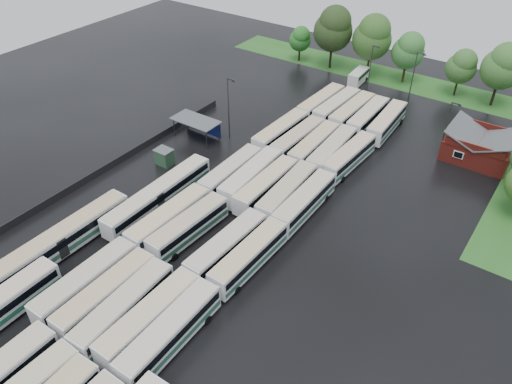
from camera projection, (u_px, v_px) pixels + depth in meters
The scene contains 46 objects.
ground at pixel (190, 248), 63.99m from camera, with size 160.00×160.00×0.00m, color black.
brick_building at pixel (478, 148), 79.88m from camera, with size 10.07×8.60×5.39m.
wash_shed at pixel (197, 122), 84.56m from camera, with size 8.20×4.20×3.58m.
utility_hut at pixel (164, 157), 78.91m from camera, with size 2.70×2.20×2.62m.
grass_strip_north at pixel (399, 79), 105.56m from camera, with size 80.00×10.00×0.01m, color #28621F.
west_fence at pixel (117, 162), 79.09m from camera, with size 0.10×50.00×1.20m, color #2D2D30.
bus_r1c0 at pixel (86, 283), 56.45m from camera, with size 2.89×13.31×3.70m.
bus_r1c1 at pixel (106, 294), 55.11m from camera, with size 2.91×13.02×3.62m.
bus_r1c2 at pixel (124, 308), 53.53m from camera, with size 3.48×13.34×3.68m.
bus_r1c3 at pixel (150, 318), 52.45m from camera, with size 2.84×13.21×3.68m.
bus_r1c4 at pixel (170, 332), 50.97m from camera, with size 3.14×13.42×3.72m.
bus_r2c0 at pixel (169, 219), 65.44m from camera, with size 3.14×13.34×3.69m.
bus_r2c1 at pixel (188, 227), 64.35m from camera, with size 3.28×12.76×3.52m.
bus_r2c3 at pixel (227, 247), 61.31m from camera, with size 3.18×12.99×3.59m.
bus_r2c4 at pixel (249, 256), 59.98m from camera, with size 2.92×12.76×3.54m.
bus_r3c0 at pixel (231, 172), 74.29m from camera, with size 2.89×12.73×3.53m.
bus_r3c1 at pixel (251, 177), 73.18m from camera, with size 3.37×13.41×3.70m.
bus_r3c2 at pixel (266, 186), 71.50m from camera, with size 2.81×12.94×3.60m.
bus_r3c3 at pixel (287, 193), 70.14m from camera, with size 3.41×13.24×3.65m.
bus_r3c4 at pixel (305, 202), 68.46m from camera, with size 2.90×13.02×3.62m.
bus_r4c0 at pixel (281, 132), 83.71m from camera, with size 3.15×13.22×3.66m.
bus_r4c1 at pixel (298, 139), 81.99m from camera, with size 3.06×12.74×3.53m.
bus_r4c2 at pixel (314, 146), 80.36m from camera, with size 2.97×12.83×3.56m.
bus_r4c3 at pixel (332, 151), 78.97m from camera, with size 3.31×13.16×3.64m.
bus_r4c4 at pixel (349, 157), 77.72m from camera, with size 3.26×12.79×3.53m.
bus_r5c0 at pixel (321, 103), 92.47m from camera, with size 3.12×12.87×3.56m.
bus_r5c1 at pixel (337, 107), 91.14m from camera, with size 3.25×12.95×3.58m.
bus_r5c2 at pixel (352, 112), 89.55m from camera, with size 3.01×12.95×3.59m.
bus_r5c3 at pixel (368, 117), 88.12m from camera, with size 2.91×12.71×3.53m.
bus_r5c4 at pixel (387, 122), 86.58m from camera, with size 3.34×12.91×3.56m.
artic_bus_west_b at pixel (159, 195), 69.69m from camera, with size 2.81×19.13×3.55m.
artic_bus_west_c at pixel (63, 240), 62.25m from camera, with size 2.93×19.57×3.63m.
minibus at pixel (358, 76), 103.26m from camera, with size 2.68×6.31×2.70m.
tree_north_0 at pixel (300, 39), 110.64m from camera, with size 4.85×4.85×8.03m.
tree_north_1 at pixel (334, 28), 105.10m from camera, with size 8.31×8.31×13.77m.
tree_north_2 at pixel (373, 36), 101.84m from camera, with size 8.07×8.07×13.36m.
tree_north_3 at pixel (409, 50), 100.21m from camera, with size 6.55×6.55×10.84m.
tree_north_4 at pixel (462, 66), 95.64m from camera, with size 5.84×5.84×9.68m.
tree_north_5 at pixel (504, 66), 91.08m from camera, with size 7.58×7.58×12.55m.
lamp_post_ne at pixel (447, 127), 77.51m from camera, with size 1.54×0.30×10.01m.
lamp_post_nw at pixel (229, 104), 82.58m from camera, with size 1.68×0.33×10.93m.
lamp_post_back_w at pixel (371, 65), 98.08m from camera, with size 1.44×0.28×9.34m.
lamp_post_back_e at pixel (414, 76), 91.44m from camera, with size 1.69×0.33×10.95m.
puddle_0 at pixel (53, 350), 51.69m from camera, with size 3.66×3.66×0.01m, color black.
puddle_2 at pixel (166, 226), 67.46m from camera, with size 8.29×8.29×0.01m, color black.
puddle_3 at pixel (217, 273), 60.49m from camera, with size 3.00×3.00×0.01m, color black.
Camera 1 is at (33.95, -33.55, 44.06)m, focal length 35.00 mm.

